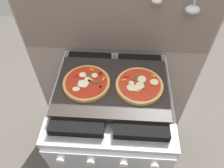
{
  "coord_description": "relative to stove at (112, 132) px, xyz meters",
  "views": [
    {
      "loc": [
        0.04,
        -0.68,
        1.71
      ],
      "look_at": [
        0.0,
        0.0,
        0.93
      ],
      "focal_mm": 34.88,
      "sensor_mm": 36.0,
      "label": 1
    }
  ],
  "objects": [
    {
      "name": "stove",
      "position": [
        0.0,
        0.0,
        0.0
      ],
      "size": [
        0.6,
        0.64,
        0.9
      ],
      "color": "#B7BABF",
      "rests_on": "ground_plane"
    },
    {
      "name": "pizza_right",
      "position": [
        0.13,
        -0.0,
        0.48
      ],
      "size": [
        0.23,
        0.23,
        0.03
      ],
      "color": "tan",
      "rests_on": "baking_tray"
    },
    {
      "name": "ground_plane",
      "position": [
        0.0,
        0.0,
        -0.45
      ],
      "size": [
        4.0,
        4.0,
        0.0
      ],
      "primitive_type": "plane",
      "color": "#4C4742"
    },
    {
      "name": "baking_tray",
      "position": [
        0.0,
        0.0,
        0.46
      ],
      "size": [
        0.54,
        0.38,
        0.02
      ],
      "primitive_type": "cube",
      "color": "black",
      "rests_on": "stove"
    },
    {
      "name": "pizza_left",
      "position": [
        -0.12,
        0.0,
        0.48
      ],
      "size": [
        0.23,
        0.23,
        0.03
      ],
      "color": "tan",
      "rests_on": "baking_tray"
    },
    {
      "name": "kitchen_backsplash",
      "position": [
        0.0,
        0.34,
        0.34
      ],
      "size": [
        1.1,
        0.09,
        1.55
      ],
      "color": "gray",
      "rests_on": "ground_plane"
    }
  ]
}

